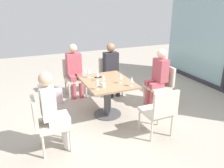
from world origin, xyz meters
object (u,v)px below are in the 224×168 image
Objects in this scene: coffee_cup at (103,85)px; chair_side_end at (74,75)px; person_side_end at (75,68)px; chair_far_left at (110,74)px; wine_glass_5 at (89,71)px; handbag_0 at (97,90)px; wine_glass_6 at (103,78)px; wine_glass_3 at (132,79)px; handbag_1 at (59,95)px; wine_glass_4 at (121,76)px; person_near_window at (158,75)px; person_far_left at (112,67)px; wine_glass_1 at (97,82)px; cell_phone_on_table at (98,77)px; wine_glass_0 at (84,70)px; person_front_right at (53,108)px; chair_near_window at (161,83)px; wine_glass_2 at (97,74)px; dining_table_main at (107,90)px; chair_far_right at (160,110)px; chair_front_right at (46,121)px.

chair_side_end is at bearing -175.12° from coffee_cup.
chair_far_left is at bearing 80.09° from person_side_end.
wine_glass_5 is 1.10m from handbag_0.
person_side_end is at bearing -171.92° from wine_glass_6.
wine_glass_3 is 0.62× the size of handbag_1.
wine_glass_4 is 0.62× the size of handbag_1.
coffee_cup is (1.51, 0.14, 0.08)m from person_side_end.
person_near_window is 6.81× the size of wine_glass_6.
person_far_left is at bearing -0.00° from chair_far_left.
wine_glass_3 is (0.10, 0.62, 0.00)m from wine_glass_1.
wine_glass_0 is at bearing -119.60° from cell_phone_on_table.
wine_glass_0 is 1.00× the size of wine_glass_6.
chair_side_end is 0.69× the size of person_side_end.
person_front_right reaches higher than chair_side_end.
wine_glass_4 reaches higher than chair_near_window.
wine_glass_2 is (-0.09, -1.44, 0.37)m from chair_near_window.
wine_glass_2 is 0.25m from wine_glass_6.
wine_glass_6 is (1.48, 0.19, 0.37)m from chair_side_end.
handbag_1 is (-0.96, -0.61, -0.72)m from wine_glass_2.
handbag_0 is (-1.21, 0.28, -0.72)m from wine_glass_6.
person_far_left reaches higher than chair_near_window.
chair_side_end is 2.90× the size of handbag_0.
chair_near_window is at bearing 102.34° from wine_glass_1.
handbag_1 is at bearing -147.55° from wine_glass_2.
person_far_left is at bearing 129.16° from wine_glass_5.
dining_table_main is 0.89× the size of person_near_window.
wine_glass_5 is (-0.33, -1.54, 0.37)m from chair_near_window.
wine_glass_0 and wine_glass_4 have the same top height.
dining_table_main is 0.35m from cell_phone_on_table.
person_side_end reaches higher than handbag_1.
dining_table_main is 1.28m from chair_near_window.
person_front_right reaches higher than chair_far_right.
person_far_left is 4.20× the size of handbag_1.
person_side_end is 1.14m from wine_glass_2.
wine_glass_0 is 2.06× the size of coffee_cup.
cell_phone_on_table is (1.05, 0.24, 0.24)m from chair_side_end.
person_near_window is at bearing 32.00° from chair_far_left.
chair_front_right is 2.90× the size of handbag_1.
chair_front_right is 4.70× the size of wine_glass_6.
person_near_window is (1.06, 0.66, 0.20)m from chair_far_left.
person_side_end is 1.78m from wine_glass_3.
person_near_window reaches higher than cell_phone_on_table.
person_near_window is at bearing 84.50° from cell_phone_on_table.
chair_near_window is at bearing 90.00° from person_near_window.
person_far_left is at bearing 145.40° from cell_phone_on_table.
wine_glass_1 is 1.28× the size of cell_phone_on_table.
chair_near_window is 1.14m from wine_glass_3.
wine_glass_5 is (-1.03, 0.90, 0.16)m from person_front_right.
wine_glass_6 is (0.16, -0.14, 0.33)m from dining_table_main.
handbag_0 is (-1.05, -1.03, -0.56)m from person_near_window.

